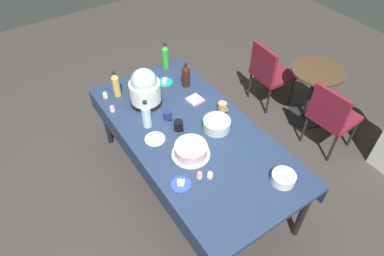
% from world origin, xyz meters
% --- Properties ---
extents(ground, '(9.00, 9.00, 0.00)m').
position_xyz_m(ground, '(0.00, 0.00, 0.00)').
color(ground, '#383330').
extents(potluck_table, '(2.20, 1.10, 0.75)m').
position_xyz_m(potluck_table, '(0.00, 0.00, 0.69)').
color(potluck_table, navy).
rests_on(potluck_table, ground).
extents(frosted_layer_cake, '(0.33, 0.33, 0.11)m').
position_xyz_m(frosted_layer_cake, '(0.22, -0.16, 0.81)').
color(frosted_layer_cake, silver).
rests_on(frosted_layer_cake, potluck_table).
extents(slow_cooker, '(0.31, 0.31, 0.39)m').
position_xyz_m(slow_cooker, '(-0.59, -0.14, 0.93)').
color(slow_cooker, black).
rests_on(slow_cooker, potluck_table).
extents(glass_salad_bowl, '(0.25, 0.25, 0.10)m').
position_xyz_m(glass_salad_bowl, '(0.08, 0.21, 0.80)').
color(glass_salad_bowl, '#B2C6BC').
rests_on(glass_salad_bowl, potluck_table).
extents(ceramic_snack_bowl, '(0.19, 0.19, 0.08)m').
position_xyz_m(ceramic_snack_bowl, '(0.85, 0.29, 0.79)').
color(ceramic_snack_bowl, silver).
rests_on(ceramic_snack_bowl, potluck_table).
extents(dessert_plate_cobalt, '(0.16, 0.16, 0.05)m').
position_xyz_m(dessert_plate_cobalt, '(0.43, -0.40, 0.76)').
color(dessert_plate_cobalt, '#2D4CB2').
rests_on(dessert_plate_cobalt, potluck_table).
extents(dessert_plate_cream, '(0.18, 0.18, 0.05)m').
position_xyz_m(dessert_plate_cream, '(-0.11, -0.32, 0.76)').
color(dessert_plate_cream, beige).
rests_on(dessert_plate_cream, potluck_table).
extents(dessert_plate_teal, '(0.17, 0.17, 0.05)m').
position_xyz_m(dessert_plate_teal, '(-0.78, 0.17, 0.76)').
color(dessert_plate_teal, teal).
rests_on(dessert_plate_teal, potluck_table).
extents(cupcake_cocoa, '(0.05, 0.05, 0.07)m').
position_xyz_m(cupcake_cocoa, '(0.50, -0.17, 0.78)').
color(cupcake_cocoa, beige).
rests_on(cupcake_cocoa, potluck_table).
extents(cupcake_lemon, '(0.05, 0.05, 0.07)m').
position_xyz_m(cupcake_lemon, '(0.45, -0.23, 0.78)').
color(cupcake_lemon, beige).
rests_on(cupcake_lemon, potluck_table).
extents(cupcake_berry, '(0.05, 0.05, 0.07)m').
position_xyz_m(cupcake_berry, '(-0.89, -0.45, 0.78)').
color(cupcake_berry, beige).
rests_on(cupcake_berry, potluck_table).
extents(cupcake_mint, '(0.05, 0.05, 0.07)m').
position_xyz_m(cupcake_mint, '(-0.67, -0.48, 0.78)').
color(cupcake_mint, beige).
rests_on(cupcake_mint, potluck_table).
extents(soda_bottle_lime_soda, '(0.08, 0.08, 0.30)m').
position_xyz_m(soda_bottle_lime_soda, '(-1.01, 0.33, 0.89)').
color(soda_bottle_lime_soda, green).
rests_on(soda_bottle_lime_soda, potluck_table).
extents(soda_bottle_cola, '(0.09, 0.09, 0.27)m').
position_xyz_m(soda_bottle_cola, '(-0.61, 0.33, 0.87)').
color(soda_bottle_cola, '#33190F').
rests_on(soda_bottle_cola, potluck_table).
extents(soda_bottle_water, '(0.09, 0.09, 0.29)m').
position_xyz_m(soda_bottle_water, '(-0.30, -0.29, 0.88)').
color(soda_bottle_water, silver).
rests_on(soda_bottle_water, potluck_table).
extents(soda_bottle_ginger_ale, '(0.07, 0.07, 0.28)m').
position_xyz_m(soda_bottle_ginger_ale, '(-0.86, -0.33, 0.88)').
color(soda_bottle_ginger_ale, gold).
rests_on(soda_bottle_ginger_ale, potluck_table).
extents(coffee_mug_tan, '(0.12, 0.08, 0.09)m').
position_xyz_m(coffee_mug_tan, '(-0.08, 0.41, 0.80)').
color(coffee_mug_tan, tan).
rests_on(coffee_mug_tan, potluck_table).
extents(coffee_mug_navy, '(0.12, 0.09, 0.08)m').
position_xyz_m(coffee_mug_navy, '(-0.28, -0.09, 0.79)').
color(coffee_mug_navy, navy).
rests_on(coffee_mug_navy, potluck_table).
extents(coffee_mug_olive, '(0.12, 0.07, 0.10)m').
position_xyz_m(coffee_mug_olive, '(-0.75, 0.43, 0.80)').
color(coffee_mug_olive, olive).
rests_on(coffee_mug_olive, potluck_table).
extents(coffee_mug_black, '(0.13, 0.08, 0.09)m').
position_xyz_m(coffee_mug_black, '(-0.10, -0.08, 0.80)').
color(coffee_mug_black, black).
rests_on(coffee_mug_black, potluck_table).
extents(paper_napkin_stack, '(0.15, 0.15, 0.02)m').
position_xyz_m(paper_napkin_stack, '(-0.35, 0.27, 0.76)').
color(paper_napkin_stack, pink).
rests_on(paper_napkin_stack, potluck_table).
extents(maroon_chair_left, '(0.47, 0.47, 0.85)m').
position_xyz_m(maroon_chair_left, '(-0.56, 1.53, 0.49)').
color(maroon_chair_left, maroon).
rests_on(maroon_chair_left, ground).
extents(maroon_chair_right, '(0.47, 0.47, 0.85)m').
position_xyz_m(maroon_chair_right, '(0.40, 1.53, 0.49)').
color(maroon_chair_right, maroon).
rests_on(maroon_chair_right, ground).
extents(round_cafe_table, '(0.60, 0.60, 0.72)m').
position_xyz_m(round_cafe_table, '(-0.05, 1.75, 0.50)').
color(round_cafe_table, '#473323').
rests_on(round_cafe_table, ground).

